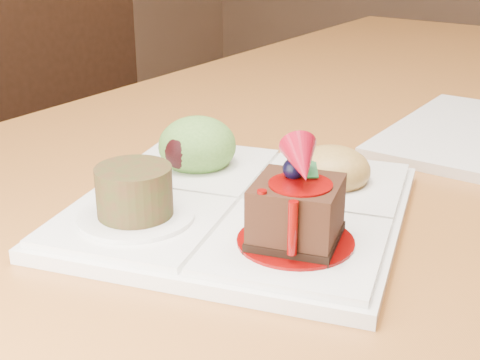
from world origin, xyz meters
The scene contains 3 objects.
dining_table centered at (0.00, 0.00, 0.68)m, with size 1.00×1.80×0.75m.
chair_left centered at (-0.79, 0.15, 0.59)m, with size 0.50×0.50×1.04m.
sampler_plate centered at (-0.08, -0.31, 0.77)m, with size 0.35×0.35×0.11m.
Camera 1 is at (0.23, -0.76, 1.00)m, focal length 50.00 mm.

